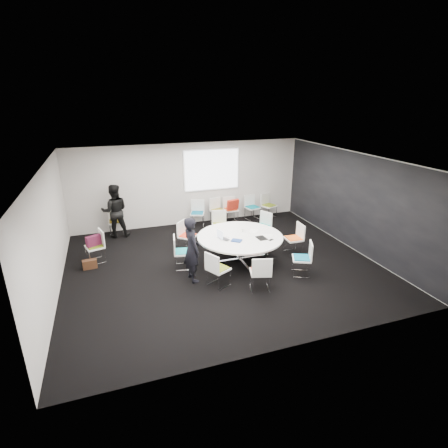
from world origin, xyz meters
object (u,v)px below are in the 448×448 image
object	(u,v)px
chair_back_c	(231,214)
chair_back_d	(252,212)
laptop	(225,238)
maroon_bag	(94,241)
chair_ring_e	(183,258)
person_main	(192,249)
chair_back_e	(269,210)
chair_spare_left	(96,252)
person_back	(115,211)
chair_ring_h	(302,265)
chair_ring_a	(293,244)
chair_ring_f	(218,275)
chair_ring_b	(262,232)
chair_back_b	(218,215)
chair_back_a	(197,218)
chair_person_back	(117,226)
brown_bag	(90,264)
chair_ring_c	(220,230)
cup	(243,230)
conference_table	(240,242)
chair_ring_g	(260,279)
chair_ring_d	(188,241)

from	to	relation	value
chair_back_c	chair_back_d	bearing A→B (deg)	178.62
laptop	maroon_bag	bearing A→B (deg)	44.98
chair_ring_e	person_main	distance (m)	0.89
chair_back_e	chair_spare_left	size ratio (longest dim) A/B	1.00
person_back	chair_ring_h	bearing A→B (deg)	138.70
chair_ring_a	chair_ring_f	bearing A→B (deg)	113.59
chair_ring_b	chair_ring_e	xyz separation A→B (m)	(-2.75, -1.05, 0.00)
chair_ring_f	chair_back_b	world-z (taller)	same
chair_ring_b	chair_back_d	size ratio (longest dim) A/B	1.00
chair_back_a	chair_back_b	world-z (taller)	same
chair_person_back	brown_bag	size ratio (longest dim) A/B	2.44
chair_ring_a	chair_ring_c	bearing A→B (deg)	45.51
chair_ring_e	cup	distance (m)	1.83
chair_back_a	chair_ring_a	bearing A→B (deg)	143.64
chair_ring_b	chair_ring_c	world-z (taller)	same
chair_ring_e	chair_back_b	bearing A→B (deg)	157.92
chair_ring_c	chair_person_back	distance (m)	3.38
conference_table	chair_ring_a	xyz separation A→B (m)	(1.63, -0.05, -0.27)
chair_ring_f	chair_back_b	size ratio (longest dim) A/B	1.00
chair_ring_b	person_back	xyz separation A→B (m)	(-4.27, 1.77, 0.58)
chair_person_back	chair_back_c	bearing A→B (deg)	-179.54
chair_ring_e	person_back	world-z (taller)	person_back
person_main	brown_bag	bearing A→B (deg)	51.77
chair_ring_e	chair_back_b	xyz separation A→B (m)	(1.95, 2.98, 0.00)
chair_person_back	conference_table	bearing A→B (deg)	135.86
chair_ring_e	chair_ring_g	world-z (taller)	same
chair_ring_e	chair_back_d	size ratio (longest dim) A/B	1.00
conference_table	brown_bag	distance (m)	4.00
chair_back_c	person_back	world-z (taller)	person_back
chair_back_b	cup	bearing A→B (deg)	68.42
chair_ring_b	cup	bearing A→B (deg)	105.10
chair_back_d	cup	xyz separation A→B (m)	(-1.49, -2.79, 0.50)
chair_back_b	chair_spare_left	xyz separation A→B (m)	(-4.09, -1.88, 0.00)
chair_ring_f	chair_back_e	size ratio (longest dim) A/B	1.00
chair_ring_h	person_back	size ratio (longest dim) A/B	0.52
chair_ring_d	chair_ring_h	bearing A→B (deg)	88.32
chair_back_b	chair_back_e	bearing A→B (deg)	161.18
chair_back_c	chair_ring_e	bearing A→B (deg)	50.97
chair_back_a	cup	size ratio (longest dim) A/B	9.78
chair_spare_left	chair_ring_h	bearing A→B (deg)	-132.04
chair_ring_d	chair_back_c	bearing A→B (deg)	176.90
chair_ring_d	chair_ring_h	distance (m)	3.36
laptop	brown_bag	xyz separation A→B (m)	(-3.45, 0.89, -0.62)
person_main	chair_back_e	bearing A→B (deg)	-53.47
chair_ring_a	brown_bag	xyz separation A→B (m)	(-5.52, 0.88, -0.16)
person_back	chair_back_b	bearing A→B (deg)	-174.36
chair_ring_e	chair_spare_left	xyz separation A→B (m)	(-2.15, 1.10, 0.00)
chair_ring_e	laptop	xyz separation A→B (m)	(1.13, -0.15, 0.47)
chair_back_d	laptop	world-z (taller)	chair_back_d
chair_ring_h	chair_back_c	size ratio (longest dim) A/B	1.00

